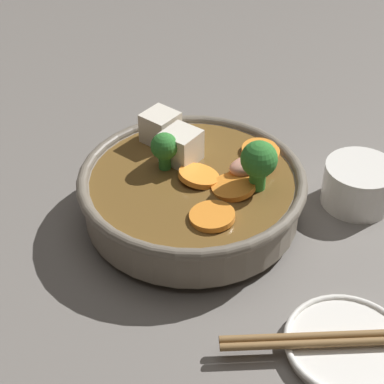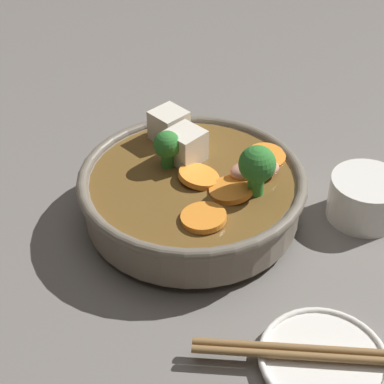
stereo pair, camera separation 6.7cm
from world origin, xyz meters
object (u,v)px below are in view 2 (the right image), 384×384
at_px(stirfry_bowl, 193,190).
at_px(tea_cup, 365,198).
at_px(side_saucer, 323,360).
at_px(chopsticks_pair, 325,353).

height_order(stirfry_bowl, tea_cup, stirfry_bowl).
bearing_deg(side_saucer, tea_cup, 162.64).
xyz_separation_m(side_saucer, tea_cup, (-0.20, 0.06, 0.02)).
bearing_deg(stirfry_bowl, side_saucer, 32.99).
height_order(stirfry_bowl, side_saucer, stirfry_bowl).
distance_m(stirfry_bowl, tea_cup, 0.19).
height_order(side_saucer, chopsticks_pair, chopsticks_pair).
xyz_separation_m(stirfry_bowl, chopsticks_pair, (0.19, 0.12, -0.02)).
distance_m(stirfry_bowl, chopsticks_pair, 0.22).
bearing_deg(side_saucer, chopsticks_pair, 90.00).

